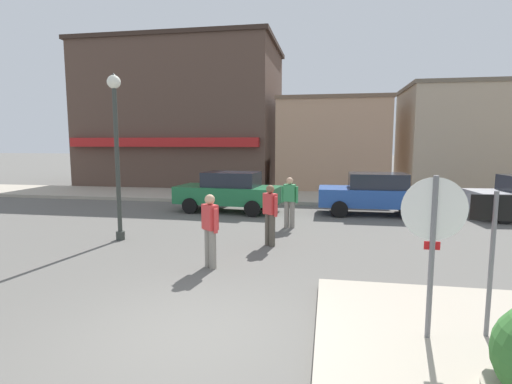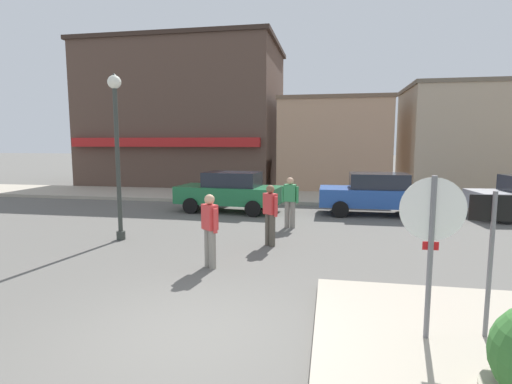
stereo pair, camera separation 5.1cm
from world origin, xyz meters
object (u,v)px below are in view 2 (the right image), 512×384
Objects in this scene: parked_car_nearest at (230,191)px; pedestrian_crossing_far at (290,201)px; stop_sign at (431,236)px; pedestrian_kerb_side at (270,213)px; one_way_sign at (491,250)px; pedestrian_crossing_near at (210,228)px; lamp_post at (117,133)px; parked_car_second at (375,193)px.

pedestrian_crossing_far is at bearing -44.20° from parked_car_nearest.
pedestrian_kerb_side is at bearing 120.18° from stop_sign.
stop_sign is 0.82m from one_way_sign.
pedestrian_crossing_near and pedestrian_kerb_side have the same top height.
pedestrian_crossing_near is at bearing -106.45° from pedestrian_crossing_far.
parked_car_nearest is 2.57× the size of pedestrian_crossing_near.
lamp_post is 4.29m from pedestrian_crossing_near.
one_way_sign is 0.52× the size of parked_car_second.
pedestrian_crossing_near is 1.00× the size of pedestrian_crossing_far.
pedestrian_crossing_far and pedestrian_kerb_side have the same top height.
stop_sign is 11.00m from parked_car_nearest.
stop_sign is 1.43× the size of pedestrian_kerb_side.
stop_sign is at bearing -33.86° from lamp_post.
one_way_sign is 0.51× the size of parked_car_nearest.
pedestrian_kerb_side is at bearing -97.12° from pedestrian_crossing_far.
stop_sign reaches higher than pedestrian_crossing_near.
stop_sign is 4.76m from pedestrian_crossing_near.
stop_sign reaches higher than parked_car_second.
pedestrian_crossing_far is at bearing 73.55° from pedestrian_crossing_near.
one_way_sign reaches higher than pedestrian_crossing_far.
one_way_sign is at bearing 12.69° from stop_sign.
pedestrian_crossing_far is (-2.53, 7.15, -0.65)m from stop_sign.
one_way_sign is 7.73m from pedestrian_crossing_far.
lamp_post reaches higher than pedestrian_kerb_side.
parked_car_second is 2.49× the size of pedestrian_crossing_far.
parked_car_nearest is 2.57× the size of pedestrian_crossing_far.
pedestrian_crossing_near is (-4.60, 2.59, -0.46)m from one_way_sign.
lamp_post reaches higher than pedestrian_crossing_near.
stop_sign is at bearing -62.04° from parked_car_nearest.
pedestrian_kerb_side is at bearing 1.76° from lamp_post.
lamp_post is at bearing 148.74° from pedestrian_crossing_near.
pedestrian_crossing_near is (3.20, -1.94, -2.09)m from lamp_post.
lamp_post reaches higher than pedestrian_crossing_far.
pedestrian_kerb_side is at bearing 127.64° from one_way_sign.
lamp_post is (-7.81, 4.54, 1.63)m from one_way_sign.
one_way_sign is (0.78, 0.18, -0.19)m from stop_sign.
lamp_post is at bearing -178.24° from pedestrian_kerb_side.
pedestrian_crossing_near is at bearing 144.08° from stop_sign.
parked_car_second is at bearing 60.02° from pedestrian_crossing_near.
parked_car_second is at bearing 87.88° from stop_sign.
pedestrian_crossing_near reaches higher than parked_car_nearest.
one_way_sign is 1.30× the size of pedestrian_crossing_far.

